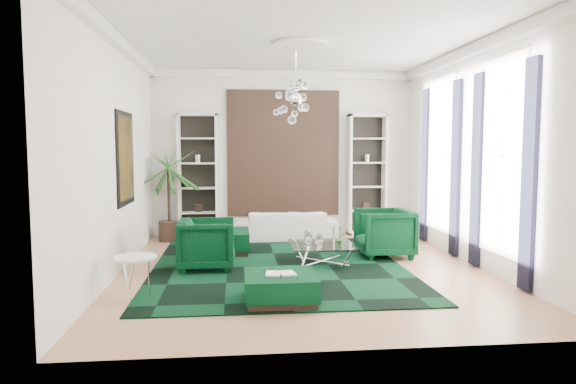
{
  "coord_description": "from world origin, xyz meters",
  "views": [
    {
      "loc": [
        -1.11,
        -8.41,
        2.04
      ],
      "look_at": [
        -0.19,
        0.5,
        1.26
      ],
      "focal_mm": 32.0,
      "sensor_mm": 36.0,
      "label": 1
    }
  ],
  "objects": [
    {
      "name": "ceiling_medallion",
      "position": [
        0.0,
        0.3,
        3.77
      ],
      "size": [
        0.9,
        0.9,
        0.05
      ],
      "primitive_type": "cylinder",
      "color": "white",
      "rests_on": "ceiling"
    },
    {
      "name": "shelving_right",
      "position": [
        1.95,
        3.31,
        1.4
      ],
      "size": [
        0.9,
        0.38,
        2.8
      ],
      "primitive_type": null,
      "color": "white",
      "rests_on": "floor"
    },
    {
      "name": "wall_right",
      "position": [
        3.01,
        0.0,
        1.9
      ],
      "size": [
        0.02,
        7.0,
        3.8
      ],
      "primitive_type": "cube",
      "color": "white",
      "rests_on": "ground"
    },
    {
      "name": "floor",
      "position": [
        0.0,
        0.0,
        -0.01
      ],
      "size": [
        6.0,
        7.0,
        0.02
      ],
      "primitive_type": "cube",
      "color": "tan",
      "rests_on": "ground"
    },
    {
      "name": "armchair_right",
      "position": [
        1.64,
        0.82,
        0.45
      ],
      "size": [
        0.99,
        0.96,
        0.9
      ],
      "primitive_type": "imported",
      "rotation": [
        0.0,
        0.0,
        -1.57
      ],
      "color": "black",
      "rests_on": "floor"
    },
    {
      "name": "curtain_near_a",
      "position": [
        2.96,
        -1.68,
        1.65
      ],
      "size": [
        0.07,
        0.3,
        3.25
      ],
      "primitive_type": "cube",
      "color": "black",
      "rests_on": "floor"
    },
    {
      "name": "curtain_far_b",
      "position": [
        2.96,
        2.28,
        1.65
      ],
      "size": [
        0.07,
        0.3,
        3.25
      ],
      "primitive_type": "cube",
      "color": "black",
      "rests_on": "floor"
    },
    {
      "name": "crown_molding",
      "position": [
        0.0,
        0.0,
        3.7
      ],
      "size": [
        6.0,
        7.0,
        0.18
      ],
      "primitive_type": null,
      "color": "white",
      "rests_on": "ceiling"
    },
    {
      "name": "coffee_table",
      "position": [
        0.37,
        0.23,
        0.19
      ],
      "size": [
        1.09,
        1.09,
        0.37
      ],
      "primitive_type": null,
      "color": "white",
      "rests_on": "floor"
    },
    {
      "name": "sofa",
      "position": [
        -0.0,
        2.78,
        0.32
      ],
      "size": [
        2.19,
        0.85,
        0.64
      ],
      "primitive_type": "imported",
      "rotation": [
        0.0,
        0.0,
        3.14
      ],
      "color": "silver",
      "rests_on": "floor"
    },
    {
      "name": "palm",
      "position": [
        -2.55,
        2.87,
        1.3
      ],
      "size": [
        1.63,
        1.63,
        2.61
      ],
      "primitive_type": null,
      "color": "#265D1E",
      "rests_on": "floor"
    },
    {
      "name": "wall_front",
      "position": [
        0.0,
        -3.51,
        1.9
      ],
      "size": [
        6.0,
        0.02,
        3.8
      ],
      "primitive_type": "cube",
      "color": "white",
      "rests_on": "ground"
    },
    {
      "name": "ottoman_side",
      "position": [
        -1.35,
        1.42,
        0.22
      ],
      "size": [
        0.98,
        0.98,
        0.44
      ],
      "primitive_type": "cube",
      "color": "black",
      "rests_on": "floor"
    },
    {
      "name": "tapestry",
      "position": [
        0.0,
        3.46,
        1.9
      ],
      "size": [
        2.5,
        0.06,
        2.8
      ],
      "primitive_type": "cube",
      "color": "black",
      "rests_on": "wall_back"
    },
    {
      "name": "ottoman_front",
      "position": [
        -0.53,
        -1.8,
        0.19
      ],
      "size": [
        0.94,
        0.94,
        0.37
      ],
      "primitive_type": "cube",
      "color": "black",
      "rests_on": "floor"
    },
    {
      "name": "window_far",
      "position": [
        2.99,
        1.5,
        1.9
      ],
      "size": [
        0.03,
        1.1,
        2.9
      ],
      "primitive_type": "cube",
      "color": "white",
      "rests_on": "wall_right"
    },
    {
      "name": "rug",
      "position": [
        -0.4,
        0.19,
        0.01
      ],
      "size": [
        4.2,
        5.0,
        0.02
      ],
      "primitive_type": "cube",
      "color": "black",
      "rests_on": "floor"
    },
    {
      "name": "wall_back",
      "position": [
        0.0,
        3.51,
        1.9
      ],
      "size": [
        6.0,
        0.02,
        3.8
      ],
      "primitive_type": "cube",
      "color": "white",
      "rests_on": "ground"
    },
    {
      "name": "side_table",
      "position": [
        -2.47,
        -1.4,
        0.28
      ],
      "size": [
        0.58,
        0.58,
        0.55
      ],
      "primitive_type": "cylinder",
      "color": "white",
      "rests_on": "floor"
    },
    {
      "name": "table_plant",
      "position": [
        0.64,
        0.01,
        0.49
      ],
      "size": [
        0.13,
        0.1,
        0.23
      ],
      "primitive_type": "imported",
      "color": "#265D1E",
      "rests_on": "coffee_table"
    },
    {
      "name": "curtain_near_b",
      "position": [
        2.96,
        -0.12,
        1.65
      ],
      "size": [
        0.07,
        0.3,
        3.25
      ],
      "primitive_type": "cube",
      "color": "black",
      "rests_on": "floor"
    },
    {
      "name": "wall_left",
      "position": [
        -3.01,
        0.0,
        1.9
      ],
      "size": [
        0.02,
        7.0,
        3.8
      ],
      "primitive_type": "cube",
      "color": "white",
      "rests_on": "ground"
    },
    {
      "name": "painting",
      "position": [
        -2.97,
        0.6,
        1.85
      ],
      "size": [
        0.04,
        1.3,
        1.6
      ],
      "primitive_type": "cube",
      "color": "black",
      "rests_on": "wall_left"
    },
    {
      "name": "armchair_left",
      "position": [
        -1.59,
        0.16,
        0.42
      ],
      "size": [
        0.93,
        0.91,
        0.85
      ],
      "primitive_type": "imported",
      "rotation": [
        0.0,
        0.0,
        1.57
      ],
      "color": "black",
      "rests_on": "floor"
    },
    {
      "name": "ceiling",
      "position": [
        0.0,
        0.0,
        3.81
      ],
      "size": [
        6.0,
        7.0,
        0.02
      ],
      "primitive_type": "cube",
      "color": "white",
      "rests_on": "ground"
    },
    {
      "name": "window_near",
      "position": [
        2.99,
        -0.9,
        1.9
      ],
      "size": [
        0.03,
        1.1,
        2.9
      ],
      "primitive_type": "cube",
      "color": "white",
      "rests_on": "wall_right"
    },
    {
      "name": "curtain_far_a",
      "position": [
        2.96,
        0.72,
        1.65
      ],
      "size": [
        0.07,
        0.3,
        3.25
      ],
      "primitive_type": "cube",
      "color": "black",
      "rests_on": "floor"
    },
    {
      "name": "chandelier",
      "position": [
        -0.07,
        0.41,
        2.85
      ],
      "size": [
        0.88,
        0.88,
        0.79
      ],
      "primitive_type": null,
      "color": "white",
      "rests_on": "ceiling"
    },
    {
      "name": "shelving_left",
      "position": [
        -1.95,
        3.31,
        1.4
      ],
      "size": [
        0.9,
        0.38,
        2.8
      ],
      "primitive_type": null,
      "color": "white",
      "rests_on": "floor"
    },
    {
      "name": "book",
      "position": [
        -0.53,
        -1.8,
        0.39
      ],
      "size": [
        0.4,
        0.27,
        0.03
      ],
      "primitive_type": "cube",
      "color": "white",
      "rests_on": "ottoman_front"
    }
  ]
}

